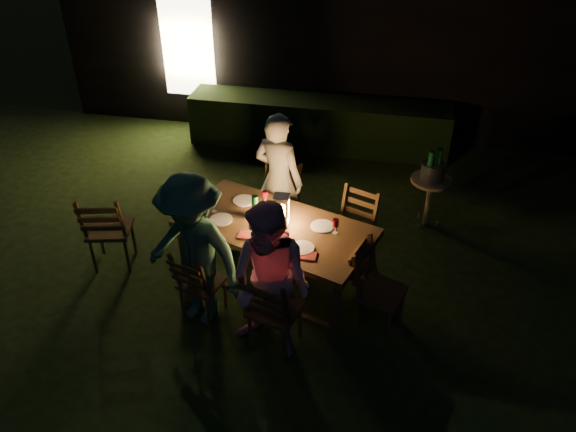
% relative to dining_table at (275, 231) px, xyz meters
% --- Properties ---
extents(garden_envelope, '(40.00, 40.00, 3.20)m').
position_rel_dining_table_xyz_m(garden_envelope, '(0.40, 6.02, 0.80)').
color(garden_envelope, black).
rests_on(garden_envelope, ground).
extents(dining_table, '(2.29, 1.64, 0.86)m').
position_rel_dining_table_xyz_m(dining_table, '(0.00, 0.00, 0.00)').
color(dining_table, '#462F17').
rests_on(dining_table, ground).
extents(chair_near_left, '(0.52, 0.54, 0.92)m').
position_rel_dining_table_xyz_m(chair_near_left, '(-0.67, -0.58, -0.50)').
color(chair_near_left, '#462F17').
rests_on(chair_near_left, ground).
extents(chair_near_right, '(0.57, 0.60, 1.04)m').
position_rel_dining_table_xyz_m(chair_near_right, '(0.18, -0.88, -0.46)').
color(chair_near_right, '#462F17').
rests_on(chair_near_right, ground).
extents(chair_far_left, '(0.57, 0.59, 1.07)m').
position_rel_dining_table_xyz_m(chair_far_left, '(-0.18, 0.88, -0.45)').
color(chair_far_left, '#462F17').
rests_on(chair_far_left, ground).
extents(chair_far_right, '(0.59, 0.61, 1.00)m').
position_rel_dining_table_xyz_m(chair_far_right, '(0.77, 0.55, -0.47)').
color(chair_far_right, '#462F17').
rests_on(chair_far_right, ground).
extents(chair_end, '(0.60, 0.58, 1.02)m').
position_rel_dining_table_xyz_m(chair_end, '(1.16, -0.40, -0.47)').
color(chair_end, '#462F17').
rests_on(chair_end, ground).
extents(chair_spare, '(0.59, 0.61, 1.08)m').
position_rel_dining_table_xyz_m(chair_spare, '(-1.99, 0.02, -0.45)').
color(chair_spare, '#462F17').
rests_on(chair_spare, ground).
extents(person_house_side, '(0.73, 0.59, 1.73)m').
position_rel_dining_table_xyz_m(person_house_side, '(-0.16, 0.92, 0.09)').
color(person_house_side, beige).
rests_on(person_house_side, ground).
extents(person_opp_right, '(0.98, 0.87, 1.69)m').
position_rel_dining_table_xyz_m(person_opp_right, '(0.16, -0.92, 0.07)').
color(person_opp_right, pink).
rests_on(person_opp_right, ground).
extents(person_opp_left, '(1.27, 0.97, 1.73)m').
position_rel_dining_table_xyz_m(person_opp_left, '(-0.69, -0.63, 0.09)').
color(person_opp_left, '#346850').
rests_on(person_opp_left, ground).
extents(lantern, '(0.16, 0.16, 0.35)m').
position_rel_dining_table_xyz_m(lantern, '(0.06, 0.03, 0.24)').
color(lantern, white).
rests_on(lantern, dining_table).
extents(plate_far_left, '(0.25, 0.25, 0.01)m').
position_rel_dining_table_xyz_m(plate_far_left, '(-0.45, 0.39, 0.09)').
color(plate_far_left, white).
rests_on(plate_far_left, dining_table).
extents(plate_near_left, '(0.25, 0.25, 0.01)m').
position_rel_dining_table_xyz_m(plate_near_left, '(-0.59, -0.03, 0.09)').
color(plate_near_left, white).
rests_on(plate_near_left, dining_table).
extents(plate_far_right, '(0.25, 0.25, 0.01)m').
position_rel_dining_table_xyz_m(plate_far_right, '(0.50, 0.06, 0.09)').
color(plate_far_right, white).
rests_on(plate_far_right, dining_table).
extents(plate_near_right, '(0.25, 0.25, 0.01)m').
position_rel_dining_table_xyz_m(plate_near_right, '(0.35, -0.35, 0.09)').
color(plate_near_right, white).
rests_on(plate_near_right, dining_table).
extents(wineglass_a, '(0.06, 0.06, 0.18)m').
position_rel_dining_table_xyz_m(wineglass_a, '(-0.19, 0.36, 0.17)').
color(wineglass_a, '#59070F').
rests_on(wineglass_a, dining_table).
extents(wineglass_b, '(0.06, 0.06, 0.18)m').
position_rel_dining_table_xyz_m(wineglass_b, '(-0.72, 0.12, 0.17)').
color(wineglass_b, '#59070F').
rests_on(wineglass_b, dining_table).
extents(wineglass_c, '(0.06, 0.06, 0.18)m').
position_rel_dining_table_xyz_m(wineglass_c, '(0.19, -0.36, 0.17)').
color(wineglass_c, '#59070F').
rests_on(wineglass_c, dining_table).
extents(wineglass_d, '(0.06, 0.06, 0.18)m').
position_rel_dining_table_xyz_m(wineglass_d, '(0.64, -0.03, 0.17)').
color(wineglass_d, '#59070F').
rests_on(wineglass_d, dining_table).
extents(wineglass_e, '(0.06, 0.06, 0.18)m').
position_rel_dining_table_xyz_m(wineglass_e, '(-0.19, -0.25, 0.17)').
color(wineglass_e, silver).
rests_on(wineglass_e, dining_table).
extents(bottle_table, '(0.07, 0.07, 0.28)m').
position_rel_dining_table_xyz_m(bottle_table, '(-0.24, 0.08, 0.23)').
color(bottle_table, '#0F471E').
rests_on(bottle_table, dining_table).
extents(napkin_left, '(0.18, 0.14, 0.01)m').
position_rel_dining_table_xyz_m(napkin_left, '(-0.25, -0.25, 0.09)').
color(napkin_left, red).
rests_on(napkin_left, dining_table).
extents(napkin_right, '(0.18, 0.14, 0.01)m').
position_rel_dining_table_xyz_m(napkin_right, '(0.42, -0.46, 0.09)').
color(napkin_right, red).
rests_on(napkin_right, dining_table).
extents(phone, '(0.14, 0.07, 0.01)m').
position_rel_dining_table_xyz_m(phone, '(-0.68, -0.08, 0.09)').
color(phone, black).
rests_on(phone, dining_table).
extents(side_table, '(0.52, 0.52, 0.70)m').
position_rel_dining_table_xyz_m(side_table, '(1.67, 1.62, -0.16)').
color(side_table, olive).
rests_on(side_table, ground).
extents(ice_bucket, '(0.30, 0.30, 0.22)m').
position_rel_dining_table_xyz_m(ice_bucket, '(1.67, 1.62, 0.03)').
color(ice_bucket, '#A5A8AD').
rests_on(ice_bucket, side_table).
extents(bottle_bucket_a, '(0.07, 0.07, 0.32)m').
position_rel_dining_table_xyz_m(bottle_bucket_a, '(1.62, 1.58, 0.08)').
color(bottle_bucket_a, '#0F471E').
rests_on(bottle_bucket_a, side_table).
extents(bottle_bucket_b, '(0.07, 0.07, 0.32)m').
position_rel_dining_table_xyz_m(bottle_bucket_b, '(1.72, 1.66, 0.08)').
color(bottle_bucket_b, '#0F471E').
rests_on(bottle_bucket_b, side_table).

